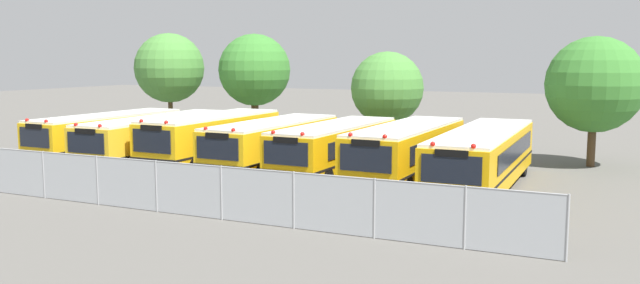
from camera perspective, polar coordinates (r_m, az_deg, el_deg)
The scene contains 14 objects.
ground_plane at distance 31.76m, azimuth -4.22°, elevation -2.62°, with size 160.00×160.00×0.00m, color #595651.
school_bus_0 at distance 37.46m, azimuth -17.95°, elevation 0.65°, with size 2.71×9.81×2.57m.
school_bus_1 at distance 35.26m, azimuth -13.82°, elevation 0.39°, with size 2.87×10.84×2.56m.
school_bus_2 at distance 33.42m, azimuth -9.37°, elevation 0.31°, with size 2.77×9.30×2.76m.
school_bus_3 at distance 31.71m, azimuth -4.13°, elevation -0.15°, with size 2.80×9.44×2.58m.
school_bus_4 at distance 30.18m, azimuth 1.33°, elevation -0.51°, with size 2.75×9.49×2.58m.
school_bus_5 at distance 28.80m, azimuth 7.59°, elevation -0.83°, with size 2.76×9.85×2.70m.
school_bus_6 at distance 28.12m, azimuth 14.00°, elevation -1.24°, with size 2.67×11.66×2.63m.
tree_0 at distance 45.91m, azimuth -12.86°, elevation 6.29°, with size 4.69×4.69×7.16m.
tree_1 at distance 43.01m, azimuth -5.74°, elevation 6.23°, with size 4.65×4.65×7.04m.
tree_2 at distance 37.51m, azimuth 5.70°, elevation 4.83°, with size 4.14×4.14×5.85m.
tree_3 at distance 35.69m, azimuth 22.76°, elevation 4.73°, with size 4.82×4.82×6.56m.
chainlink_fence at distance 24.06m, azimuth -14.03°, elevation -3.67°, with size 27.55×0.07×1.86m.
traffic_cone at distance 24.42m, azimuth -8.28°, elevation -5.12°, with size 0.36×0.36×0.47m, color #EA5914.
Camera 1 is at (15.31, -27.29, 5.44)m, focal length 36.82 mm.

